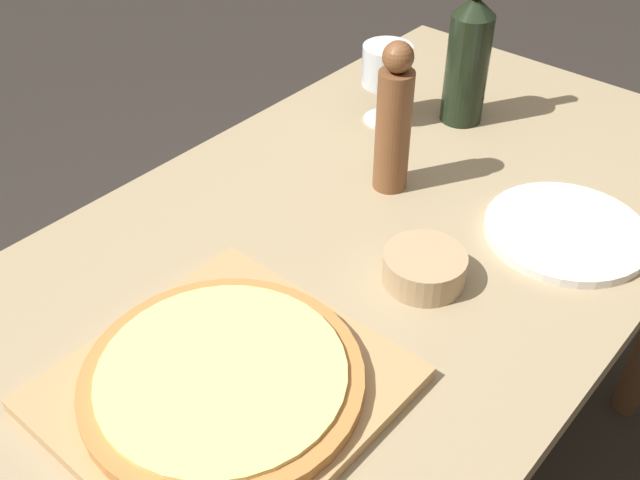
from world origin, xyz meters
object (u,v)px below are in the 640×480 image
wine_glass (387,68)px  small_bowl (424,268)px  wine_bottle (468,58)px  pizza (222,377)px  pepper_mill (394,122)px

wine_glass → small_bowl: size_ratio=1.26×
wine_bottle → pizza: bearing=-79.2°
pizza → wine_bottle: 0.77m
pizza → wine_bottle: (-0.14, 0.75, 0.09)m
wine_bottle → small_bowl: 0.48m
pepper_mill → small_bowl: pepper_mill is taller
wine_bottle → small_bowl: size_ratio=2.59×
pizza → small_bowl: size_ratio=2.86×
pizza → wine_glass: (-0.25, 0.65, 0.08)m
small_bowl → wine_glass: bearing=133.8°
small_bowl → wine_bottle: bearing=116.0°
pizza → small_bowl: small_bowl is taller
pepper_mill → wine_glass: (-0.14, 0.17, -0.01)m
pizza → small_bowl: bearing=78.8°
pizza → small_bowl: (0.06, 0.32, -0.01)m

